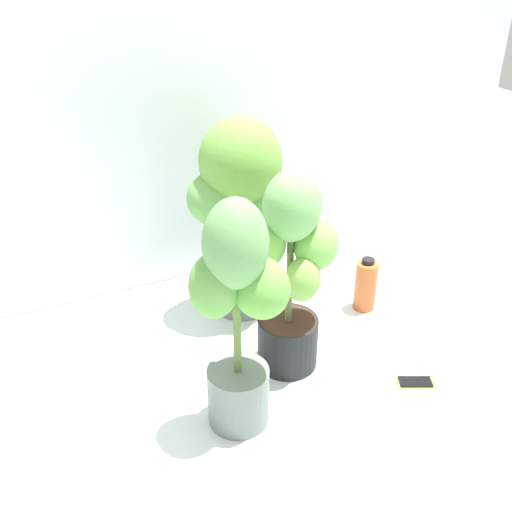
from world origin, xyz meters
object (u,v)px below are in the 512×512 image
potted_plant_front_left (238,308)px  nutrient_bottle (366,285)px  potted_plant_center (291,271)px  cell_phone (415,382)px  potted_plant_back_center (242,200)px

potted_plant_front_left → nutrient_bottle: size_ratio=3.33×
potted_plant_center → nutrient_bottle: (0.46, 0.19, -0.29)m
potted_plant_center → nutrient_bottle: bearing=21.9°
potted_plant_center → cell_phone: 0.60m
potted_plant_back_center → cell_phone: potted_plant_back_center is taller
potted_plant_front_left → potted_plant_center: bearing=33.1°
potted_plant_back_center → potted_plant_front_left: potted_plant_back_center is taller
nutrient_bottle → potted_plant_back_center: bearing=154.3°
potted_plant_back_center → potted_plant_front_left: 0.65m
potted_plant_front_left → potted_plant_center: (0.27, 0.18, -0.04)m
potted_plant_back_center → cell_phone: 0.92m
potted_plant_front_left → potted_plant_center: 0.33m
cell_phone → potted_plant_center: bearing=-104.1°
potted_plant_back_center → potted_plant_front_left: size_ratio=1.04×
potted_plant_back_center → cell_phone: bearing=-63.3°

